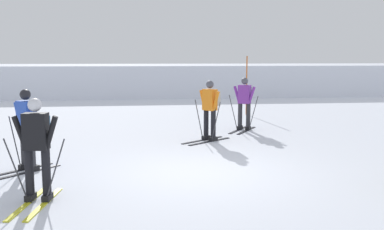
# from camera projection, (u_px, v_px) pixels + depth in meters

# --- Properties ---
(ground_plane) EXTENTS (120.00, 120.00, 0.00)m
(ground_plane) POSITION_uv_depth(u_px,v_px,m) (202.00, 173.00, 8.93)
(ground_plane) COLOR silver
(far_snow_ridge) EXTENTS (80.00, 9.31, 1.87)m
(far_snow_ridge) POSITION_uv_depth(u_px,v_px,m) (159.00, 79.00, 29.19)
(far_snow_ridge) COLOR silver
(far_snow_ridge) RESTS_ON ground
(skier_purple) EXTENTS (1.18, 1.54, 1.71)m
(skier_purple) POSITION_uv_depth(u_px,v_px,m) (245.00, 101.00, 14.15)
(skier_purple) COLOR black
(skier_purple) RESTS_ON ground
(skier_orange) EXTENTS (1.50, 1.27, 1.71)m
(skier_orange) POSITION_uv_depth(u_px,v_px,m) (210.00, 107.00, 12.33)
(skier_orange) COLOR black
(skier_orange) RESTS_ON ground
(skier_black) EXTENTS (1.00, 1.63, 1.71)m
(skier_black) POSITION_uv_depth(u_px,v_px,m) (37.00, 144.00, 7.09)
(skier_black) COLOR gold
(skier_black) RESTS_ON ground
(skier_blue) EXTENTS (1.37, 1.41, 1.71)m
(skier_blue) POSITION_uv_depth(u_px,v_px,m) (26.00, 128.00, 9.01)
(skier_blue) COLOR black
(skier_blue) RESTS_ON ground
(trail_marker_pole) EXTENTS (0.05, 0.05, 2.41)m
(trail_marker_pole) POSITION_uv_depth(u_px,v_px,m) (247.00, 86.00, 17.93)
(trail_marker_pole) COLOR #C65614
(trail_marker_pole) RESTS_ON ground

